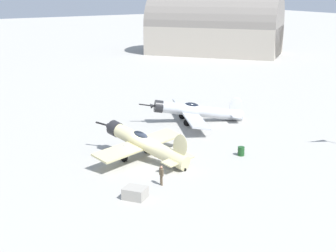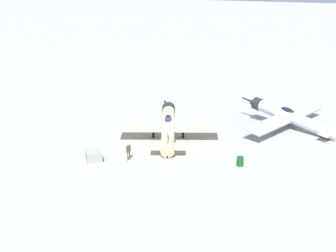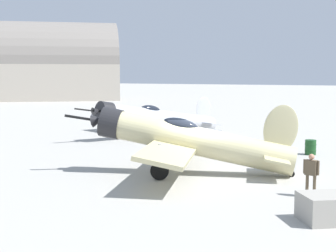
{
  "view_description": "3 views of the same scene",
  "coord_description": "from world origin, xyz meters",
  "px_view_note": "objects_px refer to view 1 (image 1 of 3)",
  "views": [
    {
      "loc": [
        -37.67,
        20.58,
        15.5
      ],
      "look_at": [
        4.15,
        -4.59,
        1.6
      ],
      "focal_mm": 53.66,
      "sensor_mm": 36.0,
      "label": 1
    },
    {
      "loc": [
        -42.62,
        -16.07,
        17.22
      ],
      "look_at": [
        0.0,
        0.0,
        1.8
      ],
      "focal_mm": 51.11,
      "sensor_mm": 36.0,
      "label": 2
    },
    {
      "loc": [
        -9.66,
        20.44,
        4.54
      ],
      "look_at": [
        4.15,
        -4.59,
        1.6
      ],
      "focal_mm": 53.31,
      "sensor_mm": 36.0,
      "label": 3
    }
  ],
  "objects_px": {
    "ground_crew_mechanic": "(161,173)",
    "equipment_crate": "(135,193)",
    "airplane_mid_apron": "(195,111)",
    "airplane_foreground": "(144,143)",
    "fuel_drum": "(241,151)"
  },
  "relations": [
    {
      "from": "airplane_foreground",
      "to": "airplane_mid_apron",
      "type": "relative_size",
      "value": 0.79
    },
    {
      "from": "airplane_mid_apron",
      "to": "fuel_drum",
      "type": "distance_m",
      "value": 12.36
    },
    {
      "from": "airplane_mid_apron",
      "to": "ground_crew_mechanic",
      "type": "xyz_separation_m",
      "value": [
        -14.28,
        12.91,
        -0.35
      ]
    },
    {
      "from": "airplane_foreground",
      "to": "equipment_crate",
      "type": "distance_m",
      "value": 8.63
    },
    {
      "from": "airplane_mid_apron",
      "to": "equipment_crate",
      "type": "bearing_deg",
      "value": 67.0
    },
    {
      "from": "ground_crew_mechanic",
      "to": "equipment_crate",
      "type": "relative_size",
      "value": 0.75
    },
    {
      "from": "ground_crew_mechanic",
      "to": "equipment_crate",
      "type": "distance_m",
      "value": 3.27
    },
    {
      "from": "airplane_foreground",
      "to": "airplane_mid_apron",
      "type": "bearing_deg",
      "value": -73.29
    },
    {
      "from": "equipment_crate",
      "to": "fuel_drum",
      "type": "height_order",
      "value": "equipment_crate"
    },
    {
      "from": "equipment_crate",
      "to": "airplane_mid_apron",
      "type": "bearing_deg",
      "value": -45.7
    },
    {
      "from": "airplane_mid_apron",
      "to": "fuel_drum",
      "type": "bearing_deg",
      "value": 98.94
    },
    {
      "from": "equipment_crate",
      "to": "fuel_drum",
      "type": "distance_m",
      "value": 13.44
    },
    {
      "from": "airplane_foreground",
      "to": "airplane_mid_apron",
      "type": "distance_m",
      "value": 14.0
    },
    {
      "from": "airplane_foreground",
      "to": "equipment_crate",
      "type": "bearing_deg",
      "value": 127.15
    },
    {
      "from": "airplane_foreground",
      "to": "ground_crew_mechanic",
      "type": "bearing_deg",
      "value": 144.43
    }
  ]
}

